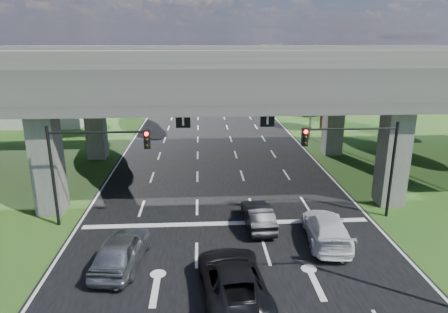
{
  "coord_description": "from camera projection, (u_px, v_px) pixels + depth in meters",
  "views": [
    {
      "loc": [
        -1.49,
        -18.14,
        10.71
      ],
      "look_at": [
        0.09,
        7.99,
        2.86
      ],
      "focal_mm": 32.0,
      "sensor_mm": 36.0,
      "label": 1
    }
  ],
  "objects": [
    {
      "name": "tree_right_mid",
      "position": [
        328.0,
        87.0,
        54.66
      ],
      "size": [
        3.91,
        3.9,
        6.76
      ],
      "color": "black",
      "rests_on": "ground"
    },
    {
      "name": "tree_right_near",
      "position": [
        324.0,
        92.0,
        46.74
      ],
      "size": [
        4.2,
        4.2,
        7.28
      ],
      "color": "black",
      "rests_on": "ground"
    },
    {
      "name": "tree_right_far",
      "position": [
        287.0,
        77.0,
        61.89
      ],
      "size": [
        4.5,
        4.5,
        7.8
      ],
      "color": "black",
      "rests_on": "ground"
    },
    {
      "name": "car_dark",
      "position": [
        258.0,
        216.0,
        23.27
      ],
      "size": [
        1.65,
        4.26,
        1.38
      ],
      "primitive_type": "imported",
      "rotation": [
        0.0,
        0.0,
        3.19
      ],
      "color": "black",
      "rests_on": "road"
    },
    {
      "name": "car_silver",
      "position": [
        122.0,
        250.0,
        19.26
      ],
      "size": [
        2.59,
        5.09,
        1.66
      ],
      "primitive_type": "imported",
      "rotation": [
        0.0,
        0.0,
        3.01
      ],
      "color": "#95979C",
      "rests_on": "road"
    },
    {
      "name": "streetlight_far",
      "position": [
        309.0,
        85.0,
        42.36
      ],
      "size": [
        3.38,
        0.25,
        10.0
      ],
      "color": "gray",
      "rests_on": "ground"
    },
    {
      "name": "car_white",
      "position": [
        326.0,
        228.0,
        21.56
      ],
      "size": [
        2.68,
        5.42,
        1.51
      ],
      "primitive_type": "imported",
      "rotation": [
        0.0,
        0.0,
        3.03
      ],
      "color": "silver",
      "rests_on": "road"
    },
    {
      "name": "tree_left_near",
      "position": [
        85.0,
        94.0,
        43.18
      ],
      "size": [
        4.5,
        4.5,
        7.8
      ],
      "color": "black",
      "rests_on": "ground"
    },
    {
      "name": "ground",
      "position": [
        232.0,
        254.0,
        20.51
      ],
      "size": [
        160.0,
        160.0,
        0.0
      ],
      "primitive_type": "plane",
      "color": "#224B18",
      "rests_on": "ground"
    },
    {
      "name": "signal_left",
      "position": [
        89.0,
        157.0,
        22.62
      ],
      "size": [
        5.76,
        0.54,
        6.0
      ],
      "color": "black",
      "rests_on": "ground"
    },
    {
      "name": "signal_right",
      "position": [
        359.0,
        152.0,
        23.53
      ],
      "size": [
        5.76,
        0.54,
        6.0
      ],
      "color": "black",
      "rests_on": "ground"
    },
    {
      "name": "road",
      "position": [
        221.0,
        185.0,
        30.06
      ],
      "size": [
        18.0,
        120.0,
        0.03
      ],
      "primitive_type": "cube",
      "color": "black",
      "rests_on": "ground"
    },
    {
      "name": "overpass",
      "position": [
        220.0,
        76.0,
        29.71
      ],
      "size": [
        80.0,
        15.0,
        10.0
      ],
      "color": "#312F2C",
      "rests_on": "ground"
    },
    {
      "name": "tree_left_far",
      "position": [
        121.0,
        77.0,
        58.44
      ],
      "size": [
        4.8,
        4.8,
        8.32
      ],
      "color": "black",
      "rests_on": "ground"
    },
    {
      "name": "car_trailing",
      "position": [
        233.0,
        280.0,
        16.94
      ],
      "size": [
        3.13,
        5.97,
        1.6
      ],
      "primitive_type": "imported",
      "rotation": [
        0.0,
        0.0,
        3.22
      ],
      "color": "black",
      "rests_on": "road"
    },
    {
      "name": "tree_left_mid",
      "position": [
        78.0,
        91.0,
        50.84
      ],
      "size": [
        3.91,
        3.9,
        6.76
      ],
      "color": "black",
      "rests_on": "ground"
    },
    {
      "name": "streetlight_beyond",
      "position": [
        280.0,
        72.0,
        57.66
      ],
      "size": [
        3.38,
        0.25,
        10.0
      ],
      "color": "gray",
      "rests_on": "ground"
    },
    {
      "name": "warehouse",
      "position": [
        12.0,
        107.0,
        51.9
      ],
      "size": [
        20.0,
        10.0,
        4.0
      ],
      "primitive_type": "cube",
      "color": "#9E9E99",
      "rests_on": "ground"
    }
  ]
}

